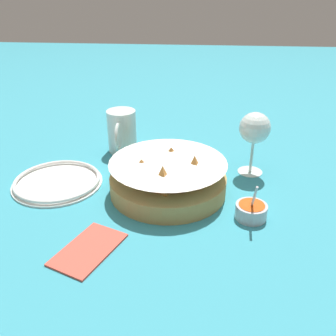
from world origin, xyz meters
TOP-DOWN VIEW (x-y plane):
  - ground_plane at (0.00, 0.00)m, footprint 4.00×4.00m
  - food_basket at (-0.01, 0.01)m, footprint 0.26×0.26m
  - sauce_cup at (0.08, 0.19)m, footprint 0.07×0.06m
  - wine_glass at (-0.12, 0.21)m, footprint 0.08×0.08m
  - beer_mug at (-0.22, -0.14)m, footprint 0.12×0.08m
  - side_plate at (-0.02, -0.25)m, footprint 0.21×0.21m
  - napkin at (0.20, -0.12)m, footprint 0.16×0.13m

SIDE VIEW (x-z plane):
  - ground_plane at x=0.00m, z-range 0.00..0.00m
  - napkin at x=0.20m, z-range 0.00..0.01m
  - side_plate at x=-0.02m, z-range 0.00..0.01m
  - sauce_cup at x=0.08m, z-range -0.03..0.06m
  - food_basket at x=-0.01m, z-range -0.01..0.08m
  - beer_mug at x=-0.22m, z-range 0.00..0.11m
  - wine_glass at x=-0.12m, z-range 0.04..0.19m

